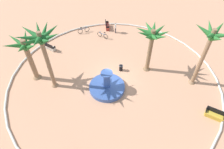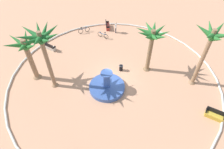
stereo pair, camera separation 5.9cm
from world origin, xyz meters
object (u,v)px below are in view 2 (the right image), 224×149
palm_tree_far_side (27,51)px  person_cyclist_helmet (116,27)px  bench_north (50,47)px  trash_bin (121,68)px  palm_tree_near_fountain (152,39)px  bicycle_red_frame (84,30)px  fountain (107,87)px  bicycle_by_lamppost (103,35)px  palm_tree_by_curb (42,42)px  bench_southwest (107,26)px  bench_east (214,115)px  palm_tree_mid_plaza (209,43)px

palm_tree_far_side → person_cyclist_helmet: size_ratio=3.22×
bench_north → trash_bin: 9.59m
palm_tree_near_fountain → bicycle_red_frame: size_ratio=3.86×
fountain → bicycle_by_lamppost: bearing=-62.0°
fountain → bench_north: (9.29, -3.07, 0.02)m
palm_tree_far_side → trash_bin: bearing=-149.6°
palm_tree_by_curb → bench_southwest: (-0.44, -12.22, -5.13)m
fountain → person_cyclist_helmet: 10.42m
palm_tree_far_side → bench_north: palm_tree_far_side is taller
trash_bin → bicycle_by_lamppost: 6.76m
palm_tree_far_side → bench_east: size_ratio=3.15×
palm_tree_near_fountain → bench_north: bearing=6.4°
fountain → person_cyclist_helmet: size_ratio=2.26×
fountain → bicycle_by_lamppost: (4.29, -8.06, 0.06)m
bicycle_by_lamppost → bench_southwest: bearing=-79.8°
trash_bin → bicycle_red_frame: bearing=-33.6°
bench_east → trash_bin: (9.89, -2.39, 0.04)m
bench_east → trash_bin: 10.17m
fountain → palm_tree_mid_plaza: palm_tree_mid_plaza is taller
palm_tree_by_curb → person_cyclist_helmet: palm_tree_by_curb is taller
palm_tree_mid_plaza → bench_east: bearing=122.2°
palm_tree_far_side → bench_east: 18.29m
fountain → bench_north: size_ratio=2.19×
trash_bin → bicycle_by_lamppost: bearing=-47.2°
palm_tree_mid_plaza → bicycle_red_frame: 16.33m
palm_tree_far_side → bench_southwest: size_ratio=3.14×
palm_tree_mid_plaza → bicycle_by_lamppost: (12.19, -3.71, -4.77)m
bicycle_by_lamppost → bench_north: bearing=45.0°
bench_north → bicycle_by_lamppost: (-5.00, -4.99, 0.04)m
palm_tree_near_fountain → bench_east: palm_tree_near_fountain is taller
bicycle_by_lamppost → trash_bin: bearing=132.8°
bench_north → bicycle_red_frame: (-2.02, -5.06, 0.04)m
palm_tree_near_fountain → bicycle_red_frame: palm_tree_near_fountain is taller
palm_tree_by_curb → trash_bin: 8.91m
bench_east → palm_tree_mid_plaza: bearing=-57.8°
bench_east → bench_southwest: 17.81m
fountain → palm_tree_near_fountain: size_ratio=0.68×
palm_tree_by_curb → palm_tree_far_side: bearing=-4.7°
fountain → bicycle_red_frame: fountain is taller
bench_southwest → person_cyclist_helmet: size_ratio=1.02×
palm_tree_near_fountain → palm_tree_far_side: 12.15m
fountain → palm_tree_by_curb: 7.50m
fountain → trash_bin: 3.12m
palm_tree_by_curb → bench_east: palm_tree_by_curb is taller
fountain → bench_north: fountain is taller
bench_southwest → person_cyclist_helmet: person_cyclist_helmet is taller
palm_tree_near_fountain → palm_tree_by_curb: palm_tree_by_curb is taller
palm_tree_near_fountain → palm_tree_far_side: palm_tree_near_fountain is taller
palm_tree_near_fountain → bicycle_by_lamppost: (7.20, -3.62, -3.77)m
palm_tree_by_curb → bench_east: size_ratio=4.13×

